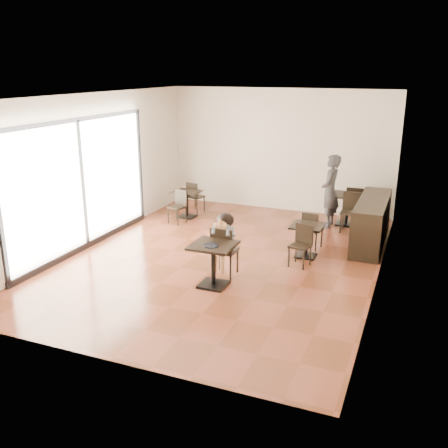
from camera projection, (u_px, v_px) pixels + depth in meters
The scene contains 23 objects.
floor at pixel (223, 258), 10.11m from camera, with size 6.00×8.00×0.01m, color brown.
ceiling at pixel (223, 96), 9.15m from camera, with size 6.00×8.00×0.01m, color silver.
wall_back at pixel (280, 150), 13.17m from camera, with size 6.00×0.01×3.20m, color silver.
wall_front at pixel (101, 247), 6.09m from camera, with size 6.00×0.01×3.20m, color silver.
wall_left at pixel (94, 170), 10.70m from camera, with size 0.01×8.00×3.20m, color silver.
wall_right at pixel (385, 195), 8.56m from camera, with size 0.01×8.00×3.20m, color silver.
storefront_window at pixel (81, 184), 10.31m from camera, with size 0.04×4.50×2.60m, color white.
child_table at pixel (213, 265), 8.72m from camera, with size 0.74×0.74×0.78m, color black, non-canonical shape.
child_chair at pixel (225, 251), 9.18m from camera, with size 0.42×0.42×0.94m, color black, non-canonical shape.
child at pixel (225, 244), 9.15m from camera, with size 0.42×0.59×1.18m, color gray, non-canonical shape.
plate at pixel (211, 246), 8.51m from camera, with size 0.26×0.26×0.02m, color black.
pizza_slice at pixel (221, 225), 8.85m from camera, with size 0.27×0.21×0.06m, color tan, non-canonical shape.
adult_patron at pixel (330, 191), 11.89m from camera, with size 0.64×0.42×1.75m, color #38373C.
cafe_table_mid at pixel (306, 241), 10.11m from camera, with size 0.64×0.64×0.67m, color black, non-canonical shape.
cafe_table_left at pixel (187, 204), 12.78m from camera, with size 0.64×0.64×0.68m, color black, non-canonical shape.
cafe_table_back at pixel (347, 209), 12.17m from camera, with size 0.72×0.72×0.76m, color black, non-canonical shape.
chair_mid_a at pixel (312, 230), 10.57m from camera, with size 0.36×0.36×0.81m, color black, non-canonical shape.
chair_mid_b at pixel (300, 246), 9.60m from camera, with size 0.36×0.36×0.81m, color black, non-canonical shape.
chair_left_a at pixel (196, 197), 13.25m from camera, with size 0.37×0.37×0.82m, color black, non-canonical shape.
chair_left_b at pixel (177, 207), 12.27m from camera, with size 0.37×0.37×0.82m, color black, non-canonical shape.
chair_back_a at pixel (355, 204), 12.32m from camera, with size 0.41×0.41×0.92m, color black, non-canonical shape.
chair_back_b at pixel (350, 213), 11.60m from camera, with size 0.41×0.41×0.92m, color black, non-canonical shape.
service_counter at pixel (371, 222), 10.78m from camera, with size 0.60×2.40×1.00m, color black.
Camera 1 is at (3.54, -8.75, 3.70)m, focal length 40.00 mm.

